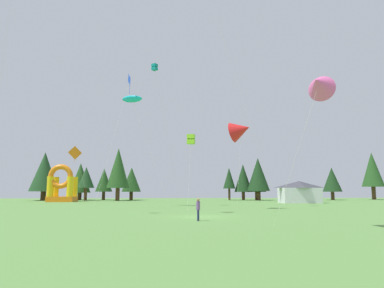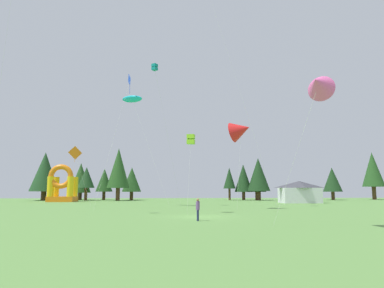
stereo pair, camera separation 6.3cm
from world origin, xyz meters
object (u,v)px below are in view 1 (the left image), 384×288
inflatable_orange_dome (62,187)px  festival_tent (299,192)px  person_near_camera (198,207)px  kite_teal_box (155,68)px  kite_red_delta (241,130)px  kite_pink_delta (319,84)px  kite_orange_diamond (75,154)px  kite_blue_diamond (130,81)px  kite_lime_box (191,139)px  kite_cyan_parafoil (132,99)px

inflatable_orange_dome → festival_tent: 41.15m
festival_tent → person_near_camera: bearing=-121.2°
kite_teal_box → person_near_camera: bearing=-78.5°
kite_teal_box → person_near_camera: size_ratio=12.12×
kite_red_delta → inflatable_orange_dome: 37.73m
kite_pink_delta → kite_orange_diamond: 36.70m
kite_blue_diamond → kite_lime_box: size_ratio=2.30×
kite_lime_box → kite_red_delta: size_ratio=0.72×
kite_teal_box → kite_pink_delta: bearing=-67.9°
person_near_camera → festival_tent: (18.96, 31.31, 0.83)m
kite_orange_diamond → inflatable_orange_dome: size_ratio=1.17×
kite_lime_box → inflatable_orange_dome: 38.09m
kite_cyan_parafoil → person_near_camera: 26.57m
kite_teal_box → person_near_camera: kite_teal_box is taller
person_near_camera → inflatable_orange_dome: bearing=51.4°
kite_cyan_parafoil → kite_pink_delta: (13.90, -27.60, -6.12)m
kite_lime_box → festival_tent: kite_lime_box is taller
kite_pink_delta → kite_teal_box: kite_teal_box is taller
kite_orange_diamond → festival_tent: (34.15, 7.68, -5.27)m
kite_orange_diamond → festival_tent: bearing=12.7°
kite_orange_diamond → person_near_camera: kite_orange_diamond is taller
kite_cyan_parafoil → kite_pink_delta: kite_cyan_parafoil is taller
inflatable_orange_dome → kite_pink_delta: bearing=-58.2°
kite_blue_diamond → kite_red_delta: size_ratio=1.64×
kite_pink_delta → kite_teal_box: 30.63m
kite_cyan_parafoil → kite_teal_box: bearing=-15.9°
kite_pink_delta → kite_red_delta: (-0.56, 20.04, 0.71)m
kite_red_delta → kite_orange_diamond: (-21.22, 9.48, -1.94)m
kite_orange_diamond → inflatable_orange_dome: 17.39m
inflatable_orange_dome → kite_red_delta: bearing=-42.4°
kite_red_delta → inflatable_orange_dome: (-27.44, 25.09, -6.43)m
kite_lime_box → person_near_camera: kite_lime_box is taller
kite_blue_diamond → person_near_camera: 26.25m
kite_pink_delta → kite_teal_box: bearing=112.1°
kite_blue_diamond → kite_red_delta: 16.36m
kite_red_delta → person_near_camera: size_ratio=6.59×
festival_tent → kite_red_delta: bearing=-127.0°
person_near_camera → festival_tent: 36.61m
kite_cyan_parafoil → kite_blue_diamond: bearing=-92.0°
kite_cyan_parafoil → inflatable_orange_dome: size_ratio=2.28×
kite_orange_diamond → kite_teal_box: (10.93, -2.79, 11.52)m
kite_orange_diamond → kite_teal_box: 16.12m
festival_tent → inflatable_orange_dome: bearing=168.9°
kite_cyan_parafoil → inflatable_orange_dome: (-14.10, 17.52, -11.85)m
kite_lime_box → kite_pink_delta: bearing=-64.4°
inflatable_orange_dome → kite_orange_diamond: bearing=-68.3°
kite_blue_diamond → person_near_camera: kite_blue_diamond is taller
kite_orange_diamond → person_near_camera: bearing=-57.3°
kite_pink_delta → festival_tent: (12.37, 37.20, -6.50)m
person_near_camera → kite_teal_box: bearing=34.3°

